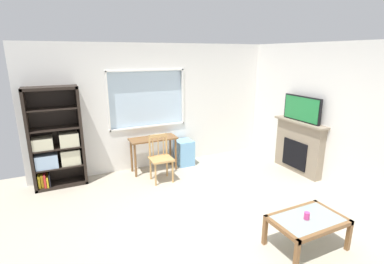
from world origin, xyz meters
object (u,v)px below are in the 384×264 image
at_px(bookshelf, 56,144).
at_px(coffee_table, 308,223).
at_px(fireplace, 299,146).
at_px(tv, 302,109).
at_px(plastic_drawer_unit, 184,152).
at_px(wooden_chair, 161,158).
at_px(sippy_cup, 307,216).
at_px(desk_under_window, 153,144).

relative_size(bookshelf, coffee_table, 2.00).
xyz_separation_m(fireplace, tv, (-0.02, 0.00, 0.79)).
distance_m(fireplace, coffee_table, 2.58).
bearing_deg(tv, fireplace, 0.00).
bearing_deg(plastic_drawer_unit, wooden_chair, -143.01).
xyz_separation_m(plastic_drawer_unit, sippy_cup, (0.20, -3.27, 0.18)).
relative_size(wooden_chair, coffee_table, 0.98).
height_order(wooden_chair, sippy_cup, wooden_chair).
distance_m(wooden_chair, sippy_cup, 2.87).
bearing_deg(wooden_chair, desk_under_window, 86.60).
relative_size(wooden_chair, plastic_drawer_unit, 1.63).
bearing_deg(tv, wooden_chair, 163.38).
xyz_separation_m(coffee_table, sippy_cup, (-0.03, -0.00, 0.11)).
bearing_deg(wooden_chair, sippy_cup, -70.58).
distance_m(wooden_chair, fireplace, 2.85).
bearing_deg(fireplace, bookshelf, 162.29).
bearing_deg(plastic_drawer_unit, bookshelf, 178.56).
height_order(plastic_drawer_unit, tv, tv).
xyz_separation_m(desk_under_window, coffee_table, (0.95, -3.21, -0.24)).
relative_size(fireplace, sippy_cup, 13.74).
bearing_deg(tv, plastic_drawer_unit, 144.99).
height_order(bookshelf, plastic_drawer_unit, bookshelf).
xyz_separation_m(bookshelf, fireplace, (4.50, -1.44, -0.27)).
relative_size(plastic_drawer_unit, fireplace, 0.45).
distance_m(bookshelf, fireplace, 4.73).
height_order(tv, coffee_table, tv).
xyz_separation_m(tv, sippy_cup, (-1.76, -1.89, -0.87)).
distance_m(wooden_chair, coffee_table, 2.88).
bearing_deg(desk_under_window, fireplace, -26.13).
height_order(fireplace, sippy_cup, fireplace).
relative_size(coffee_table, sippy_cup, 10.25).
bearing_deg(sippy_cup, wooden_chair, 109.42).
xyz_separation_m(fireplace, sippy_cup, (-1.77, -1.89, -0.08)).
xyz_separation_m(bookshelf, desk_under_window, (1.80, -0.11, -0.22)).
distance_m(desk_under_window, wooden_chair, 0.53).
bearing_deg(bookshelf, coffee_table, -50.36).
relative_size(bookshelf, fireplace, 1.49).
height_order(bookshelf, wooden_chair, bookshelf).
bearing_deg(tv, desk_under_window, 153.72).
relative_size(fireplace, coffee_table, 1.34).
height_order(plastic_drawer_unit, fireplace, fireplace).
bearing_deg(wooden_chair, bookshelf, 160.49).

